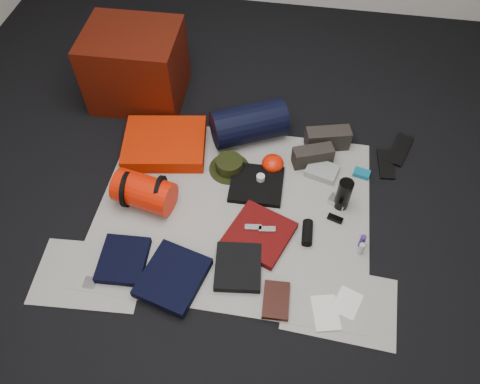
% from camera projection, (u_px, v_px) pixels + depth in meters
% --- Properties ---
extents(floor, '(4.50, 4.50, 0.02)m').
position_uv_depth(floor, '(234.00, 211.00, 2.80)').
color(floor, black).
rests_on(floor, ground).
extents(newspaper_mat, '(1.60, 1.30, 0.01)m').
position_uv_depth(newspaper_mat, '(234.00, 209.00, 2.79)').
color(newspaper_mat, beige).
rests_on(newspaper_mat, floor).
extents(newspaper_sheet_front_left, '(0.61, 0.44, 0.00)m').
position_uv_depth(newspaper_sheet_front_left, '(89.00, 274.00, 2.54)').
color(newspaper_sheet_front_left, beige).
rests_on(newspaper_sheet_front_left, floor).
extents(newspaper_sheet_front_right, '(0.60, 0.43, 0.00)m').
position_uv_depth(newspaper_sheet_front_right, '(340.00, 304.00, 2.43)').
color(newspaper_sheet_front_right, beige).
rests_on(newspaper_sheet_front_right, floor).
extents(red_cabinet, '(0.63, 0.53, 0.52)m').
position_uv_depth(red_cabinet, '(136.00, 66.00, 3.19)').
color(red_cabinet, '#480F05').
rests_on(red_cabinet, floor).
extents(sleeping_pad, '(0.58, 0.50, 0.09)m').
position_uv_depth(sleeping_pad, '(165.00, 144.00, 3.04)').
color(sleeping_pad, red).
rests_on(sleeping_pad, newspaper_mat).
extents(stuff_sack, '(0.38, 0.27, 0.20)m').
position_uv_depth(stuff_sack, '(144.00, 192.00, 2.74)').
color(stuff_sack, red).
rests_on(stuff_sack, newspaper_mat).
extents(sack_strap_left, '(0.02, 0.22, 0.22)m').
position_uv_depth(sack_strap_left, '(128.00, 189.00, 2.74)').
color(sack_strap_left, black).
rests_on(sack_strap_left, newspaper_mat).
extents(sack_strap_right, '(0.03, 0.22, 0.22)m').
position_uv_depth(sack_strap_right, '(161.00, 194.00, 2.72)').
color(sack_strap_right, black).
rests_on(sack_strap_right, newspaper_mat).
extents(navy_duffel, '(0.54, 0.44, 0.25)m').
position_uv_depth(navy_duffel, '(249.00, 123.00, 3.04)').
color(navy_duffel, black).
rests_on(navy_duffel, newspaper_mat).
extents(boonie_brim, '(0.27, 0.27, 0.01)m').
position_uv_depth(boonie_brim, '(229.00, 168.00, 2.97)').
color(boonie_brim, black).
rests_on(boonie_brim, newspaper_mat).
extents(boonie_crown, '(0.17, 0.17, 0.07)m').
position_uv_depth(boonie_crown, '(229.00, 164.00, 2.94)').
color(boonie_crown, black).
rests_on(boonie_crown, boonie_brim).
extents(hiking_boot_left, '(0.27, 0.18, 0.13)m').
position_uv_depth(hiking_boot_left, '(313.00, 156.00, 2.96)').
color(hiking_boot_left, '#2B2722').
rests_on(hiking_boot_left, newspaper_mat).
extents(hiking_boot_right, '(0.30, 0.18, 0.14)m').
position_uv_depth(hiking_boot_right, '(328.00, 139.00, 3.04)').
color(hiking_boot_right, '#2B2722').
rests_on(hiking_boot_right, newspaper_mat).
extents(flip_flop_left, '(0.11, 0.25, 0.01)m').
position_uv_depth(flip_flop_left, '(386.00, 164.00, 3.00)').
color(flip_flop_left, black).
rests_on(flip_flop_left, floor).
extents(flip_flop_right, '(0.20, 0.30, 0.02)m').
position_uv_depth(flip_flop_right, '(400.00, 150.00, 3.07)').
color(flip_flop_right, black).
rests_on(flip_flop_right, floor).
extents(trousers_navy_a, '(0.27, 0.30, 0.04)m').
position_uv_depth(trousers_navy_a, '(123.00, 260.00, 2.56)').
color(trousers_navy_a, black).
rests_on(trousers_navy_a, newspaper_mat).
extents(trousers_navy_b, '(0.39, 0.42, 0.05)m').
position_uv_depth(trousers_navy_b, '(173.00, 277.00, 2.49)').
color(trousers_navy_b, black).
rests_on(trousers_navy_b, newspaper_mat).
extents(trousers_charcoal, '(0.28, 0.31, 0.04)m').
position_uv_depth(trousers_charcoal, '(238.00, 267.00, 2.53)').
color(trousers_charcoal, black).
rests_on(trousers_charcoal, newspaper_mat).
extents(black_tshirt, '(0.33, 0.31, 0.03)m').
position_uv_depth(black_tshirt, '(257.00, 184.00, 2.88)').
color(black_tshirt, black).
rests_on(black_tshirt, newspaper_mat).
extents(red_shirt, '(0.43, 0.43, 0.04)m').
position_uv_depth(red_shirt, '(259.00, 234.00, 2.66)').
color(red_shirt, '#550909').
rests_on(red_shirt, newspaper_mat).
extents(orange_stuff_sack, '(0.18, 0.18, 0.09)m').
position_uv_depth(orange_stuff_sack, '(273.00, 163.00, 2.95)').
color(orange_stuff_sack, red).
rests_on(orange_stuff_sack, newspaper_mat).
extents(first_aid_pouch, '(0.22, 0.19, 0.05)m').
position_uv_depth(first_aid_pouch, '(322.00, 171.00, 2.94)').
color(first_aid_pouch, gray).
rests_on(first_aid_pouch, newspaper_mat).
extents(water_bottle, '(0.11, 0.11, 0.22)m').
position_uv_depth(water_bottle, '(344.00, 194.00, 2.72)').
color(water_bottle, black).
rests_on(water_bottle, newspaper_mat).
extents(speaker, '(0.06, 0.16, 0.06)m').
position_uv_depth(speaker, '(307.00, 233.00, 2.66)').
color(speaker, black).
rests_on(speaker, newspaper_mat).
extents(compact_camera, '(0.12, 0.11, 0.04)m').
position_uv_depth(compact_camera, '(337.00, 202.00, 2.80)').
color(compact_camera, silver).
rests_on(compact_camera, newspaper_mat).
extents(cyan_case, '(0.11, 0.08, 0.03)m').
position_uv_depth(cyan_case, '(362.00, 173.00, 2.93)').
color(cyan_case, '#0D6385').
rests_on(cyan_case, newspaper_mat).
extents(toiletry_purple, '(0.04, 0.04, 0.09)m').
position_uv_depth(toiletry_purple, '(362.00, 241.00, 2.60)').
color(toiletry_purple, '#391F66').
rests_on(toiletry_purple, newspaper_mat).
extents(toiletry_clear, '(0.03, 0.03, 0.09)m').
position_uv_depth(toiletry_clear, '(361.00, 249.00, 2.58)').
color(toiletry_clear, '#A9ADA8').
rests_on(toiletry_clear, newspaper_mat).
extents(paperback_book, '(0.14, 0.21, 0.03)m').
position_uv_depth(paperback_book, '(276.00, 300.00, 2.43)').
color(paperback_book, black).
rests_on(paperback_book, newspaper_mat).
extents(map_booklet, '(0.17, 0.22, 0.01)m').
position_uv_depth(map_booklet, '(326.00, 313.00, 2.40)').
color(map_booklet, white).
rests_on(map_booklet, newspaper_mat).
extents(map_printout, '(0.17, 0.19, 0.01)m').
position_uv_depth(map_printout, '(347.00, 303.00, 2.43)').
color(map_printout, white).
rests_on(map_printout, newspaper_mat).
extents(sunglasses, '(0.10, 0.06, 0.02)m').
position_uv_depth(sunglasses, '(335.00, 219.00, 2.74)').
color(sunglasses, black).
rests_on(sunglasses, newspaper_mat).
extents(key_cluster, '(0.07, 0.07, 0.01)m').
position_uv_depth(key_cluster, '(90.00, 283.00, 2.50)').
color(key_cluster, silver).
rests_on(key_cluster, newspaper_mat).
extents(tape_roll, '(0.05, 0.05, 0.04)m').
position_uv_depth(tape_roll, '(261.00, 178.00, 2.87)').
color(tape_roll, beige).
rests_on(tape_roll, black_tshirt).
extents(energy_bar_a, '(0.10, 0.05, 0.01)m').
position_uv_depth(energy_bar_a, '(253.00, 227.00, 2.65)').
color(energy_bar_a, silver).
rests_on(energy_bar_a, red_shirt).
extents(energy_bar_b, '(0.10, 0.05, 0.01)m').
position_uv_depth(energy_bar_b, '(267.00, 229.00, 2.64)').
color(energy_bar_b, silver).
rests_on(energy_bar_b, red_shirt).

